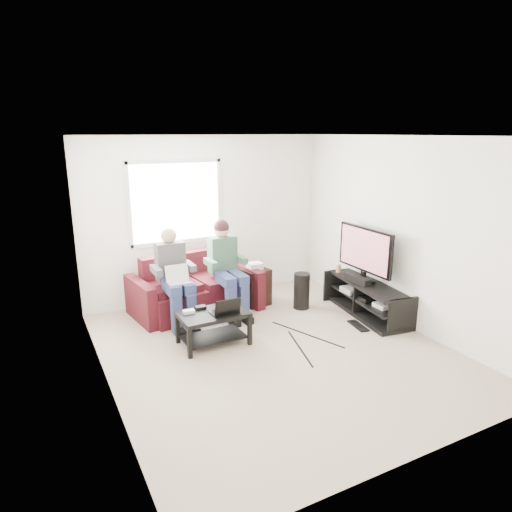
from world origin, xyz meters
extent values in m
plane|color=#BCA692|center=(0.00, 0.00, 0.00)|extent=(4.50, 4.50, 0.00)
plane|color=white|center=(0.00, 0.00, 2.60)|extent=(4.50, 4.50, 0.00)
plane|color=white|center=(0.00, 2.25, 1.30)|extent=(4.50, 0.00, 4.50)
plane|color=white|center=(0.00, -2.25, 1.30)|extent=(4.50, 0.00, 4.50)
plane|color=white|center=(-2.00, 0.00, 1.30)|extent=(0.00, 4.50, 4.50)
plane|color=white|center=(2.00, 0.00, 1.30)|extent=(0.00, 4.50, 4.50)
cube|color=white|center=(-0.50, 2.24, 1.60)|extent=(1.40, 0.01, 1.20)
cube|color=silver|center=(-0.50, 2.23, 1.60)|extent=(1.48, 0.04, 1.28)
cube|color=#4C1316|center=(-0.43, 1.67, 0.21)|extent=(1.61, 1.01, 0.42)
cube|color=#4C1316|center=(-0.43, 2.03, 0.64)|extent=(1.53, 0.41, 0.43)
cube|color=#4C1316|center=(-1.26, 1.67, 0.30)|extent=(0.27, 0.92, 0.60)
cube|color=#4C1316|center=(0.40, 1.67, 0.30)|extent=(0.27, 0.92, 0.60)
cube|color=#4C1316|center=(-0.80, 1.65, 0.47)|extent=(0.79, 0.78, 0.10)
cube|color=#4C1316|center=(-0.06, 1.65, 0.47)|extent=(0.79, 0.78, 0.10)
cube|color=navy|center=(-0.93, 1.23, 0.59)|extent=(0.16, 0.45, 0.14)
cube|color=navy|center=(-0.73, 1.23, 0.59)|extent=(0.16, 0.45, 0.14)
cube|color=navy|center=(-0.93, 1.05, 0.26)|extent=(0.13, 0.13, 0.52)
cube|color=navy|center=(-0.73, 1.05, 0.26)|extent=(0.13, 0.13, 0.52)
cube|color=#505155|center=(-0.83, 1.56, 0.87)|extent=(0.40, 0.22, 0.55)
sphere|color=#DAAC88|center=(-0.83, 1.58, 1.24)|extent=(0.22, 0.22, 0.22)
cube|color=navy|center=(-0.13, 1.23, 0.59)|extent=(0.16, 0.45, 0.14)
cube|color=navy|center=(0.07, 1.23, 0.59)|extent=(0.16, 0.45, 0.14)
cube|color=navy|center=(-0.13, 1.05, 0.26)|extent=(0.13, 0.13, 0.52)
cube|color=navy|center=(0.07, 1.05, 0.26)|extent=(0.13, 0.13, 0.52)
cube|color=#4D4F4F|center=(-0.03, 1.56, 0.87)|extent=(0.40, 0.22, 0.55)
sphere|color=#DAAC88|center=(-0.03, 1.58, 1.24)|extent=(0.22, 0.22, 0.22)
sphere|color=#30181A|center=(-0.03, 1.58, 1.28)|extent=(0.23, 0.23, 0.23)
cube|color=black|center=(-0.62, 0.53, 0.41)|extent=(0.87, 0.54, 0.05)
cube|color=black|center=(-0.62, 0.53, 0.10)|extent=(0.79, 0.46, 0.02)
cube|color=black|center=(-1.02, 0.29, 0.19)|extent=(0.05, 0.05, 0.38)
cube|color=black|center=(-0.21, 0.29, 0.19)|extent=(0.05, 0.05, 0.38)
cube|color=black|center=(-1.02, 0.76, 0.19)|extent=(0.05, 0.05, 0.38)
cube|color=black|center=(-0.21, 0.76, 0.19)|extent=(0.05, 0.05, 0.38)
cube|color=silver|center=(-0.90, 0.65, 0.45)|extent=(0.15, 0.10, 0.04)
cube|color=black|center=(-0.72, 0.71, 0.45)|extent=(0.14, 0.09, 0.04)
cube|color=gray|center=(-0.32, 0.68, 0.45)|extent=(0.14, 0.09, 0.04)
cube|color=black|center=(1.77, 0.38, 0.48)|extent=(0.65, 1.55, 0.04)
cube|color=black|center=(1.77, 0.38, 0.25)|extent=(0.61, 1.48, 0.03)
cube|color=black|center=(1.77, 0.38, 0.03)|extent=(0.65, 1.55, 0.06)
cube|color=black|center=(1.77, -0.35, 0.25)|extent=(0.45, 0.10, 0.50)
cube|color=black|center=(1.77, 1.11, 0.25)|extent=(0.45, 0.10, 0.50)
cube|color=black|center=(1.77, 0.48, 0.52)|extent=(0.12, 0.40, 0.04)
cube|color=black|center=(1.77, 0.48, 0.60)|extent=(0.06, 0.06, 0.12)
cube|color=black|center=(1.77, 0.48, 0.99)|extent=(0.05, 1.10, 0.65)
cube|color=#DA3371|center=(1.74, 0.48, 0.99)|extent=(0.01, 1.01, 0.58)
cube|color=black|center=(1.65, 0.48, 0.55)|extent=(0.12, 0.50, 0.10)
cylinder|color=#B17B4C|center=(1.72, 1.01, 0.56)|extent=(0.08, 0.08, 0.12)
cube|color=silver|center=(1.77, -0.02, 0.30)|extent=(0.30, 0.22, 0.06)
cube|color=gray|center=(1.77, 0.68, 0.31)|extent=(0.34, 0.26, 0.08)
cube|color=black|center=(1.77, 0.33, 0.30)|extent=(0.38, 0.30, 0.07)
cylinder|color=black|center=(1.06, 1.05, 0.28)|extent=(0.25, 0.25, 0.56)
cube|color=black|center=(1.39, 0.09, 0.01)|extent=(0.19, 0.41, 0.02)
cube|color=black|center=(0.50, 1.54, 0.29)|extent=(0.39, 0.39, 0.58)
cube|color=silver|center=(0.50, 1.54, 0.63)|extent=(0.22, 0.18, 0.10)
camera|label=1|loc=(-2.60, -4.51, 2.65)|focal=32.00mm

